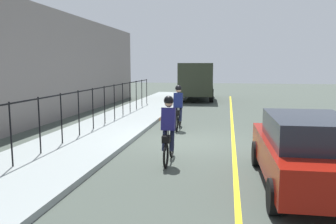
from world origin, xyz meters
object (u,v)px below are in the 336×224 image
(cyclist_lead, at_px, (178,108))
(patrol_sedan, at_px, (306,150))
(box_truck_background, at_px, (197,79))
(traffic_cone_near, at_px, (165,114))
(cyclist_follow, at_px, (169,130))

(cyclist_lead, distance_m, patrol_sedan, 7.19)
(box_truck_background, distance_m, traffic_cone_near, 10.57)
(cyclist_follow, distance_m, traffic_cone_near, 7.18)
(box_truck_background, bearing_deg, cyclist_lead, 178.76)
(cyclist_lead, height_order, box_truck_background, box_truck_background)
(cyclist_follow, xyz_separation_m, patrol_sedan, (-1.33, -3.20, -0.09))
(box_truck_background, xyz_separation_m, traffic_cone_near, (-10.48, 0.57, -1.22))
(cyclist_lead, xyz_separation_m, traffic_cone_near, (2.15, 0.96, -0.58))
(cyclist_follow, xyz_separation_m, traffic_cone_near, (7.02, 1.40, -0.58))
(cyclist_lead, bearing_deg, traffic_cone_near, 22.93)
(cyclist_lead, height_order, cyclist_follow, same)
(cyclist_follow, height_order, patrol_sedan, cyclist_follow)
(patrol_sedan, distance_m, box_truck_background, 19.27)
(cyclist_lead, distance_m, traffic_cone_near, 2.43)
(cyclist_lead, bearing_deg, cyclist_follow, -175.92)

